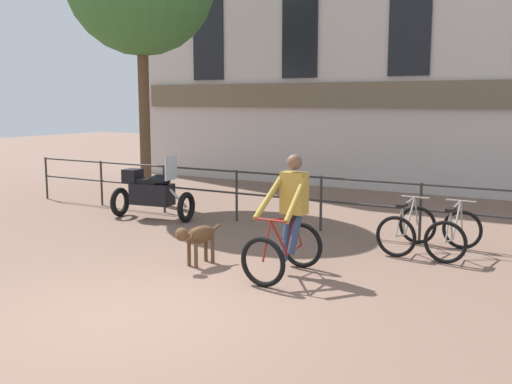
% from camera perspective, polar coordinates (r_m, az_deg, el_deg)
% --- Properties ---
extents(ground_plane, '(60.00, 60.00, 0.00)m').
position_cam_1_polar(ground_plane, '(7.20, -11.27, -11.36)').
color(ground_plane, '#7A5B4C').
extents(canal_railing, '(15.05, 0.05, 1.05)m').
position_cam_1_polar(canal_railing, '(11.33, 6.22, -0.18)').
color(canal_railing, '#2D2B28').
rests_on(canal_railing, ground_plane).
extents(cyclist_with_bike, '(0.72, 1.19, 1.70)m').
position_cam_1_polar(cyclist_with_bike, '(8.43, 3.08, -2.84)').
color(cyclist_with_bike, black).
rests_on(cyclist_with_bike, ground_plane).
extents(dog, '(0.32, 0.96, 0.63)m').
position_cam_1_polar(dog, '(8.98, -5.63, -4.23)').
color(dog, brown).
rests_on(dog, ground_plane).
extents(parked_motorcycle, '(1.79, 0.84, 1.35)m').
position_cam_1_polar(parked_motorcycle, '(12.59, -9.93, -0.05)').
color(parked_motorcycle, black).
rests_on(parked_motorcycle, ground_plane).
extents(parked_bicycle_near_lamp, '(0.72, 1.14, 0.86)m').
position_cam_1_polar(parked_bicycle_near_lamp, '(10.17, 14.19, -3.43)').
color(parked_bicycle_near_lamp, black).
rests_on(parked_bicycle_near_lamp, ground_plane).
extents(parked_bicycle_mid_left, '(0.70, 1.13, 0.86)m').
position_cam_1_polar(parked_bicycle_mid_left, '(10.00, 18.35, -3.81)').
color(parked_bicycle_mid_left, black).
rests_on(parked_bicycle_mid_left, ground_plane).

